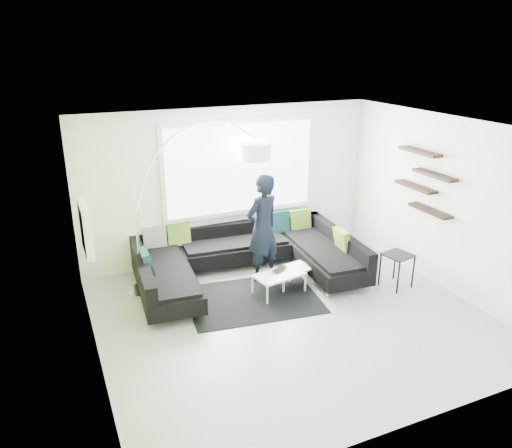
{
  "coord_description": "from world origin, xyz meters",
  "views": [
    {
      "loc": [
        -3.08,
        -5.75,
        3.86
      ],
      "look_at": [
        -0.17,
        0.9,
        1.19
      ],
      "focal_mm": 35.0,
      "sensor_mm": 36.0,
      "label": 1
    }
  ],
  "objects_px": {
    "arc_lamp": "(136,215)",
    "laptop": "(282,270)",
    "side_table": "(396,270)",
    "coffee_table": "(286,279)",
    "person": "(262,228)",
    "sectional_sofa": "(247,261)"
  },
  "relations": [
    {
      "from": "laptop",
      "to": "person",
      "type": "bearing_deg",
      "value": 69.05
    },
    {
      "from": "arc_lamp",
      "to": "laptop",
      "type": "xyz_separation_m",
      "value": [
        2.14,
        -0.81,
        -0.98
      ]
    },
    {
      "from": "side_table",
      "to": "laptop",
      "type": "height_order",
      "value": "side_table"
    },
    {
      "from": "coffee_table",
      "to": "arc_lamp",
      "type": "xyz_separation_m",
      "value": [
        -2.21,
        0.8,
        1.17
      ]
    },
    {
      "from": "arc_lamp",
      "to": "person",
      "type": "bearing_deg",
      "value": -13.68
    },
    {
      "from": "coffee_table",
      "to": "side_table",
      "type": "bearing_deg",
      "value": -31.88
    },
    {
      "from": "arc_lamp",
      "to": "sectional_sofa",
      "type": "bearing_deg",
      "value": -13.42
    },
    {
      "from": "sectional_sofa",
      "to": "side_table",
      "type": "distance_m",
      "value": 2.5
    },
    {
      "from": "coffee_table",
      "to": "side_table",
      "type": "distance_m",
      "value": 1.84
    },
    {
      "from": "laptop",
      "to": "side_table",
      "type": "bearing_deg",
      "value": -54.18
    },
    {
      "from": "laptop",
      "to": "sectional_sofa",
      "type": "bearing_deg",
      "value": 90.43
    },
    {
      "from": "coffee_table",
      "to": "side_table",
      "type": "relative_size",
      "value": 1.78
    },
    {
      "from": "arc_lamp",
      "to": "side_table",
      "type": "distance_m",
      "value": 4.32
    },
    {
      "from": "sectional_sofa",
      "to": "laptop",
      "type": "xyz_separation_m",
      "value": [
        0.38,
        -0.56,
        0.0
      ]
    },
    {
      "from": "coffee_table",
      "to": "person",
      "type": "distance_m",
      "value": 0.93
    },
    {
      "from": "side_table",
      "to": "person",
      "type": "relative_size",
      "value": 0.31
    },
    {
      "from": "sectional_sofa",
      "to": "coffee_table",
      "type": "xyz_separation_m",
      "value": [
        0.46,
        -0.56,
        -0.18
      ]
    },
    {
      "from": "coffee_table",
      "to": "arc_lamp",
      "type": "relative_size",
      "value": 0.39
    },
    {
      "from": "side_table",
      "to": "person",
      "type": "bearing_deg",
      "value": 148.24
    },
    {
      "from": "coffee_table",
      "to": "arc_lamp",
      "type": "distance_m",
      "value": 2.63
    },
    {
      "from": "arc_lamp",
      "to": "person",
      "type": "height_order",
      "value": "arc_lamp"
    },
    {
      "from": "person",
      "to": "laptop",
      "type": "relative_size",
      "value": 4.82
    }
  ]
}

